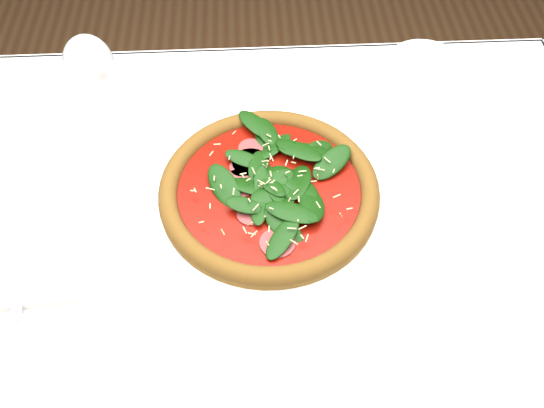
{
  "coord_description": "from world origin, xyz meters",
  "views": [
    {
      "loc": [
        0.02,
        -0.57,
        1.49
      ],
      "look_at": [
        0.04,
        -0.0,
        0.77
      ],
      "focal_mm": 40.0,
      "sensor_mm": 36.0,
      "label": 1
    }
  ],
  "objects_px": {
    "wine_glass": "(90,68)",
    "napkin": "(24,285)",
    "plate": "(269,198)",
    "pizza": "(269,189)"
  },
  "relations": [
    {
      "from": "plate",
      "to": "pizza",
      "type": "height_order",
      "value": "pizza"
    },
    {
      "from": "wine_glass",
      "to": "napkin",
      "type": "height_order",
      "value": "wine_glass"
    },
    {
      "from": "plate",
      "to": "napkin",
      "type": "xyz_separation_m",
      "value": [
        -0.35,
        -0.14,
        -0.0
      ]
    },
    {
      "from": "wine_glass",
      "to": "napkin",
      "type": "xyz_separation_m",
      "value": [
        -0.08,
        -0.31,
        -0.13
      ]
    },
    {
      "from": "napkin",
      "to": "wine_glass",
      "type": "bearing_deg",
      "value": 75.18
    },
    {
      "from": "plate",
      "to": "pizza",
      "type": "bearing_deg",
      "value": 180.0
    },
    {
      "from": "plate",
      "to": "pizza",
      "type": "relative_size",
      "value": 0.88
    },
    {
      "from": "pizza",
      "to": "wine_glass",
      "type": "height_order",
      "value": "wine_glass"
    },
    {
      "from": "wine_glass",
      "to": "napkin",
      "type": "relative_size",
      "value": 1.23
    },
    {
      "from": "plate",
      "to": "napkin",
      "type": "relative_size",
      "value": 2.51
    }
  ]
}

